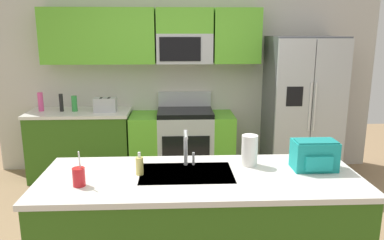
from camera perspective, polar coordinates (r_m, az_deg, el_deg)
kitchen_wall_unit at (r=5.18m, az=-2.41°, el=8.34°), size 5.20×0.43×2.60m
back_counter at (r=5.24m, az=-16.30°, el=-3.51°), size 1.31×0.63×0.90m
range_oven at (r=5.10m, az=-1.45°, el=-3.53°), size 1.36×0.61×1.10m
refrigerator at (r=5.18m, az=16.15°, el=1.71°), size 0.90×0.76×1.85m
island_counter at (r=2.97m, az=1.22°, el=-16.32°), size 2.31×0.88×0.90m
toaster at (r=5.00m, az=-12.90°, el=2.24°), size 0.28×0.16×0.18m
pepper_mill at (r=5.17m, az=-19.04°, el=2.48°), size 0.05×0.05×0.23m
bottle_pink at (r=5.28m, az=-21.78°, el=2.56°), size 0.07×0.07×0.24m
bottle_green at (r=5.13m, az=-17.25°, el=2.37°), size 0.07×0.07×0.20m
sink_faucet at (r=2.90m, az=-0.83°, el=-3.83°), size 0.08×0.21×0.28m
drink_cup_red at (r=2.68m, az=-16.63°, el=-8.16°), size 0.08×0.08×0.25m
soap_dispenser at (r=2.79m, az=-7.88°, el=-6.80°), size 0.06×0.06×0.17m
paper_towel_roll at (r=2.97m, az=8.64°, el=-4.53°), size 0.12×0.12×0.24m
backpack at (r=2.99m, az=17.92°, el=-4.94°), size 0.32×0.22×0.23m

